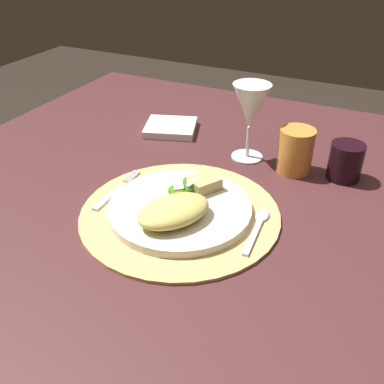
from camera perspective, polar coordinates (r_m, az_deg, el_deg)
dining_table at (r=0.99m, az=-0.66°, el=-5.91°), size 1.11×1.08×0.72m
placemat at (r=0.79m, az=-1.58°, el=-2.78°), size 0.36×0.36×0.01m
dinner_plate at (r=0.79m, az=-1.59°, el=-2.16°), size 0.26×0.26×0.02m
pasta_serving at (r=0.74m, az=-2.41°, el=-2.47°), size 0.14×0.16×0.04m
salad_greens at (r=0.81m, az=-1.27°, el=0.42°), size 0.06×0.08×0.03m
bread_piece at (r=0.82m, az=1.51°, el=1.17°), size 0.07×0.07×0.02m
fork at (r=0.86m, az=-10.03°, el=0.09°), size 0.02×0.15×0.00m
spoon at (r=0.77m, az=8.72°, el=-4.15°), size 0.03×0.13×0.01m
napkin at (r=1.11m, az=-2.81°, el=8.41°), size 0.15×0.15×0.02m
wine_glass at (r=0.94m, az=7.66°, el=10.82°), size 0.08×0.08×0.17m
amber_tumbler at (r=0.93m, az=13.37°, el=5.28°), size 0.07×0.07×0.09m
dark_tumbler at (r=0.94m, az=19.41°, el=3.79°), size 0.07×0.07×0.08m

